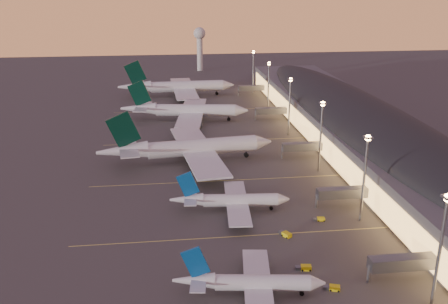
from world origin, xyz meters
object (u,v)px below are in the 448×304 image
baggage_tug_a (332,288)px  radar_tower (200,42)px  airliner_wide_far (177,87)px  baggage_tug_d (285,234)px  airliner_narrow_north (230,200)px  baggage_tug_c (319,219)px  airliner_wide_mid (185,110)px  airliner_narrow_south (249,283)px  airliner_wide_near (188,148)px  baggage_tug_b (304,268)px

baggage_tug_a → radar_tower: bearing=109.3°
airliner_wide_far → baggage_tug_d: size_ratio=16.96×
airliner_narrow_north → airliner_wide_far: airliner_wide_far is taller
airliner_narrow_north → baggage_tug_c: airliner_narrow_north is taller
airliner_narrow_north → airliner_wide_mid: 104.35m
radar_tower → baggage_tug_c: bearing=-86.8°
radar_tower → baggage_tug_a: bearing=-88.6°
airliner_wide_mid → baggage_tug_a: airliner_wide_mid is taller
airliner_narrow_south → radar_tower: radar_tower is taller
airliner_wide_far → baggage_tug_d: (23.10, -176.83, -5.17)m
airliner_narrow_south → airliner_narrow_north: size_ratio=0.93×
baggage_tug_c → baggage_tug_d: baggage_tug_d is taller
airliner_wide_mid → radar_tower: 147.01m
baggage_tug_a → airliner_wide_mid: bearing=117.8°
airliner_wide_mid → airliner_narrow_south: bearing=-79.3°
airliner_wide_near → radar_tower: (20.64, 204.76, 16.35)m
airliner_wide_mid → airliner_narrow_north: bearing=-77.3°
airliner_wide_mid → baggage_tug_b: bearing=-73.1°
airliner_narrow_south → airliner_narrow_north: airliner_narrow_north is taller
airliner_wide_near → baggage_tug_d: bearing=-76.3°
baggage_tug_a → baggage_tug_d: baggage_tug_d is taller
airliner_wide_far → radar_tower: size_ratio=2.12×
airliner_narrow_north → radar_tower: (10.34, 248.83, 18.55)m
airliner_narrow_south → baggage_tug_d: 29.22m
airliner_narrow_south → baggage_tug_a: 19.07m
baggage_tug_d → radar_tower: bearing=150.7°
airliner_wide_far → baggage_tug_c: bearing=-80.3°
airliner_narrow_north → baggage_tug_a: (17.31, -43.10, -2.83)m
airliner_wide_mid → baggage_tug_c: (33.18, -113.79, -4.73)m
baggage_tug_b → airliner_wide_far: bearing=105.2°
airliner_wide_near → baggage_tug_b: (23.50, -78.40, -5.01)m
airliner_narrow_south → baggage_tug_b: size_ratio=8.51×
airliner_wide_near → airliner_narrow_north: bearing=-83.8°
airliner_narrow_south → airliner_wide_far: airliner_wide_far is taller
baggage_tug_a → airliner_wide_far: bearing=115.7°
airliner_narrow_south → radar_tower: 292.42m
radar_tower → baggage_tug_c: radar_tower is taller
baggage_tug_c → airliner_wide_far: bearing=108.3°
airliner_wide_mid → airliner_wide_near: bearing=-83.7°
airliner_narrow_north → baggage_tug_b: (13.21, -34.34, -2.81)m
airliner_wide_mid → baggage_tug_c: size_ratio=18.50×
airliner_wide_far → radar_tower: 93.21m
baggage_tug_b → baggage_tug_c: (11.49, 24.54, -0.07)m
radar_tower → baggage_tug_b: bearing=-89.4°
airliner_wide_near → radar_tower: bearing=77.3°
airliner_narrow_south → baggage_tug_c: 42.23m
airliner_wide_far → radar_tower: bearing=75.0°
airliner_narrow_south → airliner_wide_mid: size_ratio=0.53×
baggage_tug_d → airliner_wide_near: bearing=170.8°
baggage_tug_c → airliner_narrow_south: bearing=-121.9°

